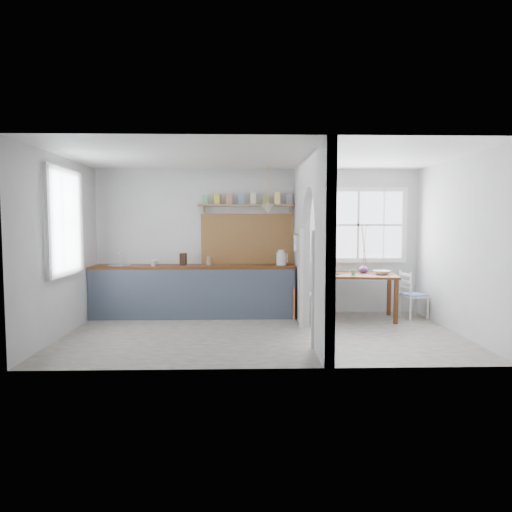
{
  "coord_description": "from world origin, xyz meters",
  "views": [
    {
      "loc": [
        -0.27,
        -6.63,
        1.65
      ],
      "look_at": [
        -0.07,
        0.59,
        1.11
      ],
      "focal_mm": 32.0,
      "sensor_mm": 36.0,
      "label": 1
    }
  ],
  "objects_px": {
    "chair_left": "(312,294)",
    "chair_right": "(414,295)",
    "vase": "(363,268)",
    "dining_table": "(359,296)",
    "kettle": "(281,257)"
  },
  "relations": [
    {
      "from": "chair_right",
      "to": "kettle",
      "type": "bearing_deg",
      "value": 72.54
    },
    {
      "from": "dining_table",
      "to": "chair_right",
      "type": "height_order",
      "value": "chair_right"
    },
    {
      "from": "kettle",
      "to": "vase",
      "type": "bearing_deg",
      "value": 11.76
    },
    {
      "from": "chair_left",
      "to": "kettle",
      "type": "relative_size",
      "value": 3.2
    },
    {
      "from": "dining_table",
      "to": "vase",
      "type": "bearing_deg",
      "value": 67.11
    },
    {
      "from": "chair_left",
      "to": "chair_right",
      "type": "height_order",
      "value": "chair_left"
    },
    {
      "from": "chair_right",
      "to": "vase",
      "type": "distance_m",
      "value": 0.96
    },
    {
      "from": "dining_table",
      "to": "kettle",
      "type": "relative_size",
      "value": 4.55
    },
    {
      "from": "chair_right",
      "to": "vase",
      "type": "xyz_separation_m",
      "value": [
        -0.84,
        0.15,
        0.44
      ]
    },
    {
      "from": "chair_right",
      "to": "vase",
      "type": "relative_size",
      "value": 4.94
    },
    {
      "from": "chair_left",
      "to": "chair_right",
      "type": "relative_size",
      "value": 1.07
    },
    {
      "from": "kettle",
      "to": "vase",
      "type": "xyz_separation_m",
      "value": [
        1.43,
        -0.07,
        -0.19
      ]
    },
    {
      "from": "chair_left",
      "to": "chair_right",
      "type": "distance_m",
      "value": 1.77
    },
    {
      "from": "chair_right",
      "to": "vase",
      "type": "height_order",
      "value": "vase"
    },
    {
      "from": "chair_left",
      "to": "kettle",
      "type": "bearing_deg",
      "value": -118.4
    }
  ]
}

